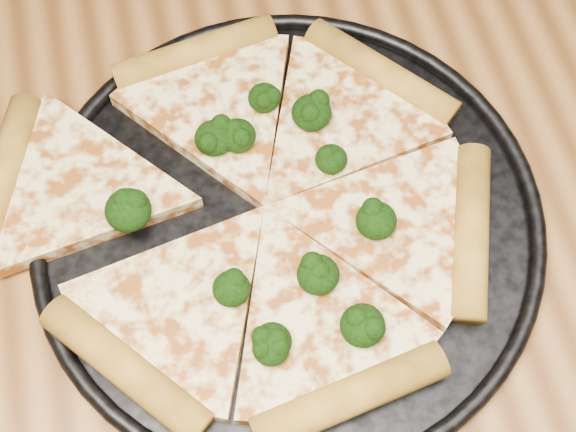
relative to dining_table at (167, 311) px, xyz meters
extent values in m
cube|color=#95602E|center=(0.00, 0.00, 0.07)|extent=(1.20, 0.90, 0.04)
cube|color=brown|center=(0.54, 0.39, -0.30)|extent=(0.06, 0.06, 0.71)
cylinder|color=black|center=(0.11, 0.01, 0.09)|extent=(0.38, 0.38, 0.01)
torus|color=black|center=(0.11, 0.01, 0.10)|extent=(0.40, 0.40, 0.01)
cylinder|color=gold|center=(0.22, 0.13, 0.11)|extent=(0.11, 0.13, 0.03)
cylinder|color=gold|center=(0.07, 0.18, 0.11)|extent=(0.14, 0.05, 0.03)
cylinder|color=gold|center=(-0.10, 0.10, 0.11)|extent=(0.08, 0.14, 0.03)
cylinder|color=gold|center=(-0.03, -0.08, 0.11)|extent=(0.11, 0.13, 0.03)
cylinder|color=gold|center=(0.12, -0.13, 0.11)|extent=(0.14, 0.05, 0.03)
cylinder|color=gold|center=(0.24, -0.03, 0.11)|extent=(0.08, 0.14, 0.03)
ellipsoid|color=black|center=(0.12, -0.04, 0.12)|extent=(0.03, 0.03, 0.02)
ellipsoid|color=black|center=(0.15, 0.05, 0.12)|extent=(0.03, 0.03, 0.02)
ellipsoid|color=black|center=(-0.01, 0.04, 0.12)|extent=(0.04, 0.04, 0.03)
ellipsoid|color=black|center=(0.15, 0.09, 0.12)|extent=(0.03, 0.03, 0.02)
ellipsoid|color=black|center=(0.17, -0.01, 0.12)|extent=(0.03, 0.03, 0.02)
ellipsoid|color=black|center=(0.08, -0.09, 0.12)|extent=(0.03, 0.03, 0.02)
ellipsoid|color=black|center=(0.12, 0.12, 0.12)|extent=(0.03, 0.03, 0.02)
ellipsoid|color=black|center=(0.06, -0.04, 0.12)|extent=(0.03, 0.03, 0.02)
ellipsoid|color=black|center=(0.14, -0.09, 0.12)|extent=(0.03, 0.03, 0.02)
ellipsoid|color=black|center=(0.09, 0.09, 0.12)|extent=(0.03, 0.03, 0.02)
ellipsoid|color=black|center=(0.07, 0.09, 0.12)|extent=(0.03, 0.03, 0.02)
ellipsoid|color=black|center=(0.08, -0.08, 0.12)|extent=(0.03, 0.03, 0.02)
camera|label=1|loc=(0.05, -0.24, 0.66)|focal=49.80mm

